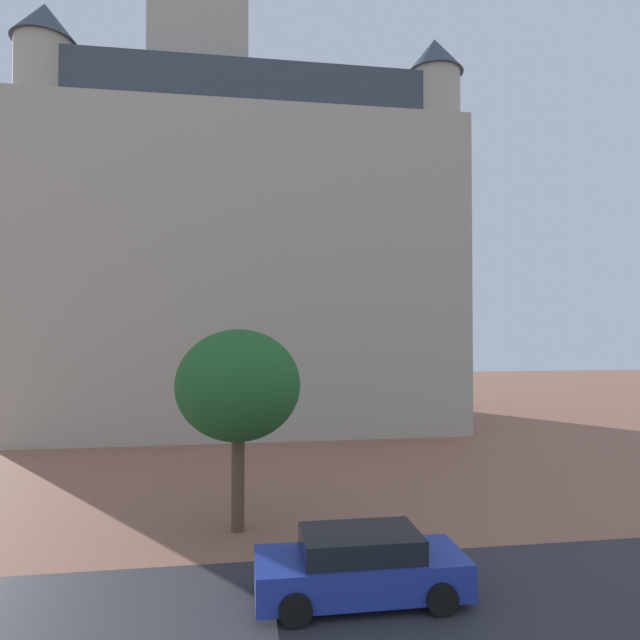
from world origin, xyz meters
name	(u,v)px	position (x,y,z in m)	size (l,w,h in m)	color
ground_plane	(342,578)	(0.00, 10.00, 0.00)	(120.00, 120.00, 0.00)	#93604C
landmark_building	(241,246)	(-2.36, 31.60, 10.96)	(24.02, 13.50, 35.36)	#B2A893
car_blue	(360,566)	(0.19, 8.99, 0.68)	(4.38, 1.94, 1.40)	#23389E
tree_curb_far	(238,386)	(-2.37, 13.23, 4.06)	(3.50, 3.50, 5.66)	brown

